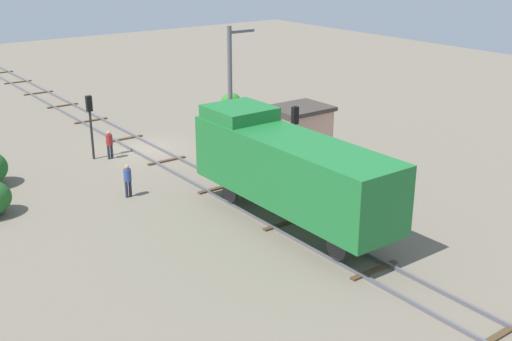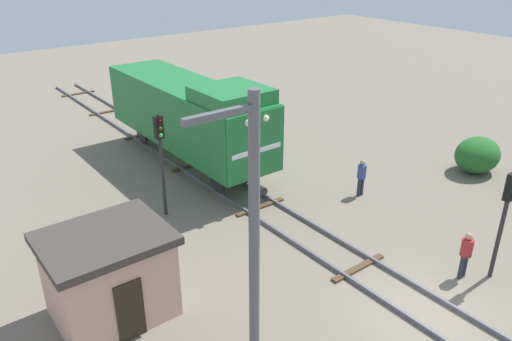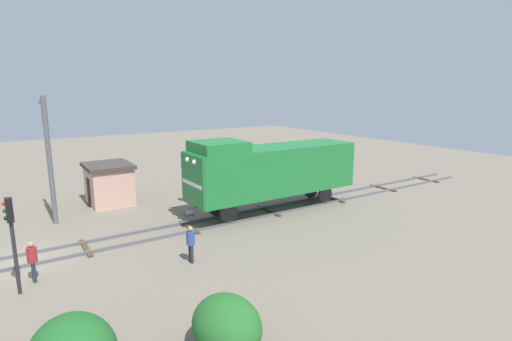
# 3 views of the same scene
# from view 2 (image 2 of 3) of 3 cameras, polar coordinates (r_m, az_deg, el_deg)

# --- Properties ---
(ground_plane) EXTENTS (98.09, 98.09, 0.00)m
(ground_plane) POSITION_cam_2_polar(r_m,az_deg,el_deg) (16.51, 18.87, -15.00)
(ground_plane) COLOR #756B5B
(railway_track) EXTENTS (2.40, 65.39, 0.16)m
(railway_track) POSITION_cam_2_polar(r_m,az_deg,el_deg) (16.46, 18.90, -14.81)
(railway_track) COLOR #595960
(railway_track) RESTS_ON ground
(locomotive) EXTENTS (2.90, 11.60, 4.60)m
(locomotive) POSITION_cam_2_polar(r_m,az_deg,el_deg) (24.25, -7.72, 6.62)
(locomotive) COLOR #1E7233
(locomotive) RESTS_ON railway_track
(traffic_signal_near) EXTENTS (0.32, 0.34, 3.77)m
(traffic_signal_near) POSITION_cam_2_polar(r_m,az_deg,el_deg) (17.49, 26.70, -3.74)
(traffic_signal_near) COLOR #262628
(traffic_signal_near) RESTS_ON ground
(traffic_signal_mid) EXTENTS (0.32, 0.34, 4.23)m
(traffic_signal_mid) POSITION_cam_2_polar(r_m,az_deg,el_deg) (19.64, -10.87, 2.56)
(traffic_signal_mid) COLOR #262628
(traffic_signal_mid) RESTS_ON ground
(worker_near_track) EXTENTS (0.38, 0.38, 1.70)m
(worker_near_track) POSITION_cam_2_polar(r_m,az_deg,el_deg) (17.83, 22.88, -8.54)
(worker_near_track) COLOR #262B38
(worker_near_track) RESTS_ON ground
(worker_by_signal) EXTENTS (0.38, 0.38, 1.70)m
(worker_by_signal) POSITION_cam_2_polar(r_m,az_deg,el_deg) (22.10, 11.97, -0.49)
(worker_by_signal) COLOR #262B38
(worker_by_signal) RESTS_ON ground
(catenary_mast) EXTENTS (1.94, 0.28, 7.30)m
(catenary_mast) POSITION_cam_2_polar(r_m,az_deg,el_deg) (12.20, -0.46, -6.36)
(catenary_mast) COLOR #595960
(catenary_mast) RESTS_ON ground
(relay_hut) EXTENTS (3.50, 2.90, 2.74)m
(relay_hut) POSITION_cam_2_polar(r_m,az_deg,el_deg) (15.37, -16.41, -11.37)
(relay_hut) COLOR #D19E8C
(relay_hut) RESTS_ON ground
(bush_far) EXTENTS (2.39, 1.96, 1.74)m
(bush_far) POSITION_cam_2_polar(r_m,az_deg,el_deg) (26.24, 23.98, 1.63)
(bush_far) COLOR #236226
(bush_far) RESTS_ON ground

